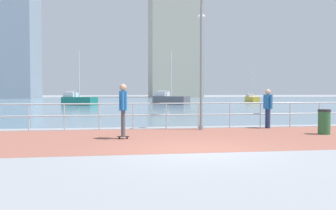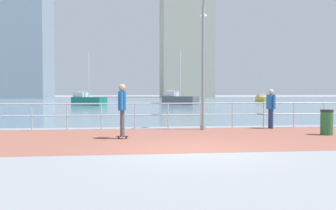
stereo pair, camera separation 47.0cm
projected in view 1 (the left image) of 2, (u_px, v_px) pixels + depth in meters
ground at (129, 103)px, 49.60m from camera, size 220.00×220.00×0.00m
brick_paving at (179, 138)px, 12.59m from camera, size 28.00×6.23×0.01m
harbor_water at (126, 101)px, 60.14m from camera, size 180.00×88.00×0.00m
waterfront_railing at (166, 111)px, 15.64m from camera, size 25.25×0.06×1.11m
lamppost at (201, 54)px, 15.32m from camera, size 0.40×0.80×5.66m
skateboarder at (123, 106)px, 12.32m from camera, size 0.41×0.56×1.84m
bystander at (268, 105)px, 15.94m from camera, size 0.30×0.56×1.69m
trash_bin at (324, 122)px, 13.67m from camera, size 0.46×0.46×0.93m
sailboat_red at (78, 100)px, 42.66m from camera, size 4.32×3.77×6.19m
sailboat_ivory at (252, 99)px, 57.94m from camera, size 1.13×3.55×4.97m
sailboat_white at (170, 99)px, 45.47m from camera, size 4.35×4.32×6.58m
tower_glass at (175, 29)px, 102.77m from camera, size 13.70×12.55×39.72m
tower_steel at (6, 39)px, 86.66m from camera, size 13.43×13.92×29.29m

